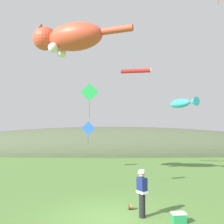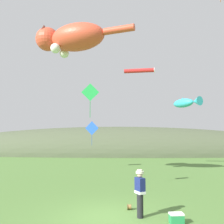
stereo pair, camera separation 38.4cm
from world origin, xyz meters
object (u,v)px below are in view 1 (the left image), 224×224
Objects in this scene: kite_fish_windsock at (184,103)px; kite_tube_streamer at (137,71)px; picnic_cooler at (180,218)px; kite_giant_cat at (69,38)px; kite_spool at (131,207)px; kite_diamond_green at (90,93)px; festival_attendant at (143,192)px; kite_diamond_blue at (89,128)px.

kite_fish_windsock is 5.37m from kite_tube_streamer.
picnic_cooler is 0.07× the size of kite_giant_cat.
kite_giant_cat is at bearing 125.47° from picnic_cooler.
picnic_cooler reaches higher than kite_spool.
picnic_cooler is 7.52m from kite_diamond_green.
kite_diamond_green is (-2.35, 3.59, 4.39)m from festival_attendant.
kite_tube_streamer reaches higher than picnic_cooler.
kite_fish_windsock reaches higher than kite_spool.
picnic_cooler is 0.21× the size of kite_fish_windsock.
picnic_cooler is (1.60, -1.53, 0.06)m from kite_spool.
kite_tube_streamer is at bearing 82.80° from kite_spool.
kite_diamond_blue is (-7.39, 4.00, -1.81)m from kite_fish_windsock.
festival_attendant is 0.72× the size of kite_fish_windsock.
kite_diamond_green reaches higher than kite_fish_windsock.
kite_diamond_green is at bearing -141.60° from kite_fish_windsock.
kite_spool is at bearing 110.88° from festival_attendant.
kite_giant_cat is 2.84× the size of kite_fish_windsock.
festival_attendant is at bearing -115.31° from kite_fish_windsock.
kite_giant_cat is 9.47m from kite_fish_windsock.
kite_spool is 12.58m from kite_diamond_blue.
picnic_cooler is at bearing -88.83° from kite_tube_streamer.
picnic_cooler is at bearing -107.33° from kite_fish_windsock.
kite_giant_cat is 2.64× the size of kite_tube_streamer.
kite_giant_cat reaches higher than festival_attendant.
festival_attendant is at bearing -59.36° from kite_giant_cat.
kite_tube_streamer is 1.24× the size of kite_diamond_blue.
festival_attendant is at bearing 155.97° from picnic_cooler.
kite_diamond_blue is at bearing 166.55° from kite_tube_streamer.
kite_spool is at bearing -120.16° from kite_fish_windsock.
festival_attendant is 0.95× the size of kite_diamond_green.
kite_tube_streamer is at bearing 67.68° from kite_diamond_green.
picnic_cooler is 0.28× the size of kite_diamond_green.
kite_tube_streamer is 1.43× the size of kite_diamond_green.
kite_diamond_blue is at bearing 103.88° from kite_spool.
kite_tube_streamer is at bearing -13.45° from kite_diamond_blue.
kite_tube_streamer is (1.35, 10.72, 8.47)m from kite_spool.
festival_attendant is 11.94m from kite_giant_cat.
kite_giant_cat reaches higher than kite_spool.
festival_attendant is 0.82× the size of kite_diamond_blue.
kite_spool is at bearing -52.82° from kite_diamond_green.
festival_attendant is 3.41× the size of picnic_cooler.
kite_giant_cat is (-5.37, 7.53, 9.53)m from picnic_cooler.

